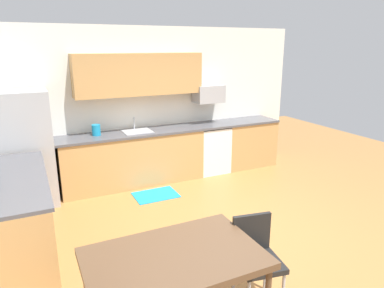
{
  "coord_description": "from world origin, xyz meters",
  "views": [
    {
      "loc": [
        -2.11,
        -3.39,
        2.38
      ],
      "look_at": [
        0.0,
        1.0,
        1.0
      ],
      "focal_mm": 32.76,
      "sensor_mm": 36.0,
      "label": 1
    }
  ],
  "objects_px": {
    "refrigerator": "(26,149)",
    "microwave": "(208,94)",
    "oven_range": "(210,148)",
    "chair_near_table": "(256,253)",
    "dining_table": "(174,262)",
    "kettle": "(96,131)"
  },
  "relations": [
    {
      "from": "oven_range",
      "to": "microwave",
      "type": "bearing_deg",
      "value": 90.0
    },
    {
      "from": "dining_table",
      "to": "kettle",
      "type": "xyz_separation_m",
      "value": [
        0.08,
        3.49,
        0.31
      ]
    },
    {
      "from": "refrigerator",
      "to": "kettle",
      "type": "distance_m",
      "value": 1.09
    },
    {
      "from": "refrigerator",
      "to": "microwave",
      "type": "distance_m",
      "value": 3.26
    },
    {
      "from": "oven_range",
      "to": "chair_near_table",
      "type": "relative_size",
      "value": 1.07
    },
    {
      "from": "microwave",
      "to": "dining_table",
      "type": "bearing_deg",
      "value": -121.9
    },
    {
      "from": "oven_range",
      "to": "kettle",
      "type": "relative_size",
      "value": 4.55
    },
    {
      "from": "refrigerator",
      "to": "oven_range",
      "type": "distance_m",
      "value": 3.23
    },
    {
      "from": "oven_range",
      "to": "microwave",
      "type": "xyz_separation_m",
      "value": [
        0.0,
        0.1,
        1.04
      ]
    },
    {
      "from": "refrigerator",
      "to": "kettle",
      "type": "xyz_separation_m",
      "value": [
        1.08,
        0.13,
        0.14
      ]
    },
    {
      "from": "oven_range",
      "to": "microwave",
      "type": "height_order",
      "value": "microwave"
    },
    {
      "from": "oven_range",
      "to": "chair_near_table",
      "type": "xyz_separation_m",
      "value": [
        -1.35,
        -3.36,
        0.05
      ]
    },
    {
      "from": "refrigerator",
      "to": "microwave",
      "type": "xyz_separation_m",
      "value": [
        3.2,
        0.18,
        0.62
      ]
    },
    {
      "from": "kettle",
      "to": "chair_near_table",
      "type": "bearing_deg",
      "value": -77.25
    },
    {
      "from": "refrigerator",
      "to": "dining_table",
      "type": "xyz_separation_m",
      "value": [
        1.0,
        -3.36,
        -0.16
      ]
    },
    {
      "from": "refrigerator",
      "to": "microwave",
      "type": "relative_size",
      "value": 3.24
    },
    {
      "from": "kettle",
      "to": "microwave",
      "type": "bearing_deg",
      "value": 1.35
    },
    {
      "from": "microwave",
      "to": "oven_range",
      "type": "bearing_deg",
      "value": -90.0
    },
    {
      "from": "microwave",
      "to": "dining_table",
      "type": "xyz_separation_m",
      "value": [
        -2.2,
        -3.54,
        -0.79
      ]
    },
    {
      "from": "dining_table",
      "to": "kettle",
      "type": "distance_m",
      "value": 3.5
    },
    {
      "from": "dining_table",
      "to": "chair_near_table",
      "type": "relative_size",
      "value": 1.65
    },
    {
      "from": "chair_near_table",
      "to": "dining_table",
      "type": "bearing_deg",
      "value": -175.04
    }
  ]
}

